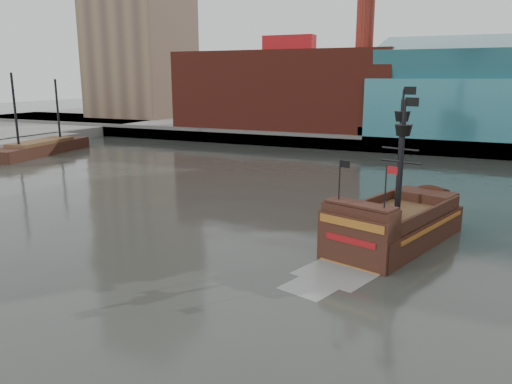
% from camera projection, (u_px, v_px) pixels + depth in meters
% --- Properties ---
extents(ground, '(400.00, 400.00, 0.00)m').
position_uv_depth(ground, '(197.00, 312.00, 26.72)').
color(ground, '#262823').
rests_on(ground, ground).
extents(promenade_far, '(220.00, 60.00, 2.00)m').
position_uv_depth(promenade_far, '(415.00, 130.00, 108.23)').
color(promenade_far, slate).
rests_on(promenade_far, ground).
extents(seawall, '(220.00, 1.00, 2.60)m').
position_uv_depth(seawall, '(393.00, 145.00, 81.95)').
color(seawall, '#4C4C49').
rests_on(seawall, ground).
extents(skyline, '(149.00, 45.00, 62.00)m').
position_uv_depth(skyline, '(448.00, 10.00, 94.23)').
color(skyline, brown).
rests_on(skyline, promenade_far).
extents(pirate_ship, '(9.64, 17.33, 12.44)m').
position_uv_depth(pirate_ship, '(394.00, 229.00, 37.48)').
color(pirate_ship, black).
rests_on(pirate_ship, ground).
extents(docked_vessel, '(7.47, 20.30, 13.50)m').
position_uv_depth(docked_vessel, '(41.00, 149.00, 80.78)').
color(docked_vessel, black).
rests_on(docked_vessel, ground).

